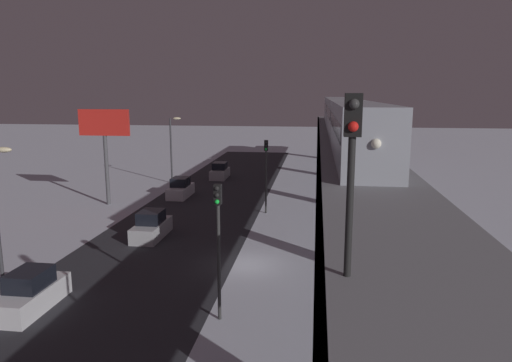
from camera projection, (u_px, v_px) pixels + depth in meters
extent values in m
plane|color=silver|center=(246.00, 265.00, 28.58)|extent=(240.00, 240.00, 0.00)
cube|color=#28282D|center=(148.00, 260.00, 29.37)|extent=(11.00, 109.88, 0.01)
cube|color=slate|center=(361.00, 171.00, 26.62)|extent=(5.00, 109.88, 0.80)
cube|color=#38383D|center=(319.00, 170.00, 26.92)|extent=(0.24, 107.69, 0.80)
cylinder|color=slate|center=(333.00, 142.00, 73.09)|extent=(1.40, 1.40, 5.55)
cylinder|color=slate|center=(337.00, 155.00, 57.80)|extent=(1.40, 1.40, 5.55)
cylinder|color=slate|center=(344.00, 177.00, 42.50)|extent=(1.40, 1.40, 5.55)
cylinder|color=slate|center=(358.00, 225.00, 27.21)|extent=(1.40, 1.40, 5.55)
cube|color=#999EA8|center=(358.00, 131.00, 28.76)|extent=(2.90, 18.00, 3.40)
cube|color=black|center=(359.00, 124.00, 28.68)|extent=(2.94, 16.20, 0.90)
cube|color=#999EA8|center=(343.00, 116.00, 46.88)|extent=(2.90, 18.00, 3.40)
cube|color=black|center=(343.00, 112.00, 46.81)|extent=(2.94, 16.20, 0.90)
cube|color=#999EA8|center=(336.00, 110.00, 65.00)|extent=(2.90, 18.00, 3.40)
cube|color=black|center=(336.00, 107.00, 64.93)|extent=(2.94, 16.20, 0.90)
sphere|color=white|center=(376.00, 144.00, 19.91)|extent=(0.44, 0.44, 0.44)
cylinder|color=black|center=(350.00, 206.00, 10.07)|extent=(0.16, 0.16, 3.20)
cube|color=black|center=(353.00, 115.00, 9.71)|extent=(0.36, 0.28, 0.90)
sphere|color=#333333|center=(354.00, 104.00, 9.51)|extent=(0.22, 0.22, 0.22)
sphere|color=red|center=(353.00, 127.00, 9.59)|extent=(0.22, 0.22, 0.22)
cube|color=silver|center=(31.00, 298.00, 22.64)|extent=(1.80, 4.32, 1.10)
cube|color=black|center=(29.00, 279.00, 22.46)|extent=(1.58, 2.07, 0.87)
cube|color=#B2B2B7|center=(220.00, 174.00, 57.52)|extent=(1.80, 4.20, 1.10)
cube|color=black|center=(220.00, 166.00, 57.34)|extent=(1.58, 2.01, 0.87)
cube|color=silver|center=(181.00, 191.00, 47.23)|extent=(1.80, 4.31, 1.10)
cube|color=black|center=(180.00, 182.00, 47.04)|extent=(1.58, 2.07, 0.87)
cube|color=#B2B2B7|center=(152.00, 230.00, 33.92)|extent=(1.80, 4.36, 1.10)
cube|color=black|center=(151.00, 217.00, 33.74)|extent=(1.58, 2.09, 0.87)
cylinder|color=#2D2D2D|center=(219.00, 263.00, 21.19)|extent=(0.16, 0.16, 5.50)
cube|color=black|center=(218.00, 194.00, 20.60)|extent=(0.32, 0.32, 0.90)
sphere|color=black|center=(217.00, 188.00, 20.36)|extent=(0.20, 0.20, 0.20)
sphere|color=black|center=(217.00, 195.00, 20.42)|extent=(0.20, 0.20, 0.20)
sphere|color=#19E53F|center=(217.00, 202.00, 20.48)|extent=(0.20, 0.20, 0.20)
cylinder|color=#2D2D2D|center=(266.00, 182.00, 40.37)|extent=(0.16, 0.16, 5.50)
cube|color=black|center=(266.00, 145.00, 39.78)|extent=(0.32, 0.32, 0.90)
sphere|color=black|center=(266.00, 142.00, 39.55)|extent=(0.20, 0.20, 0.20)
sphere|color=black|center=(266.00, 146.00, 39.61)|extent=(0.20, 0.20, 0.20)
sphere|color=#19E53F|center=(266.00, 149.00, 39.66)|extent=(0.20, 0.20, 0.20)
cylinder|color=#4C4C51|center=(107.00, 170.00, 43.48)|extent=(0.36, 0.36, 6.50)
cube|color=red|center=(104.00, 122.00, 42.65)|extent=(4.80, 0.30, 2.40)
ellipsoid|color=#F4E5B2|center=(3.00, 150.00, 23.81)|extent=(0.90, 0.44, 0.30)
cylinder|color=#38383D|center=(171.00, 151.00, 53.84)|extent=(0.20, 0.20, 7.50)
ellipsoid|color=#F4E5B2|center=(177.00, 118.00, 53.04)|extent=(0.90, 0.44, 0.30)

